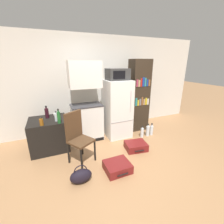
% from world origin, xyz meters
% --- Properties ---
extents(ground_plane, '(24.00, 24.00, 0.00)m').
position_xyz_m(ground_plane, '(0.00, 0.00, 0.00)').
color(ground_plane, '#A3754C').
extents(wall_back, '(6.40, 0.10, 2.60)m').
position_xyz_m(wall_back, '(0.20, 2.00, 1.30)').
color(wall_back, silver).
rests_on(wall_back, ground_plane).
extents(side_table, '(0.79, 0.72, 0.71)m').
position_xyz_m(side_table, '(-1.29, 1.24, 0.35)').
color(side_table, black).
rests_on(side_table, ground_plane).
extents(kitchen_hutch, '(0.75, 0.48, 1.94)m').
position_xyz_m(kitchen_hutch, '(-0.38, 1.36, 0.88)').
color(kitchen_hutch, silver).
rests_on(kitchen_hutch, ground_plane).
extents(refrigerator, '(0.63, 0.68, 1.48)m').
position_xyz_m(refrigerator, '(0.41, 1.27, 0.74)').
color(refrigerator, white).
rests_on(refrigerator, ground_plane).
extents(microwave, '(0.52, 0.41, 0.27)m').
position_xyz_m(microwave, '(0.41, 1.27, 1.62)').
color(microwave, '#333333').
rests_on(microwave, refrigerator).
extents(bookshelf, '(0.53, 0.39, 1.98)m').
position_xyz_m(bookshelf, '(1.14, 1.41, 0.99)').
color(bookshelf, '#2D2319').
rests_on(bookshelf, ground_plane).
extents(bottle_wine_dark, '(0.08, 0.08, 0.28)m').
position_xyz_m(bottle_wine_dark, '(-1.28, 1.36, 0.82)').
color(bottle_wine_dark, black).
rests_on(bottle_wine_dark, side_table).
extents(bottle_amber_beer, '(0.07, 0.07, 0.17)m').
position_xyz_m(bottle_amber_beer, '(-1.39, 0.94, 0.78)').
color(bottle_amber_beer, brown).
rests_on(bottle_amber_beer, side_table).
extents(bottle_green_tall, '(0.07, 0.07, 0.31)m').
position_xyz_m(bottle_green_tall, '(-1.06, 0.93, 0.84)').
color(bottle_green_tall, '#1E6028').
rests_on(bottle_green_tall, side_table).
extents(bottle_clear_short, '(0.06, 0.06, 0.22)m').
position_xyz_m(bottle_clear_short, '(-1.11, 1.08, 0.80)').
color(bottle_clear_short, silver).
rests_on(bottle_clear_short, side_table).
extents(bowl, '(0.15, 0.15, 0.04)m').
position_xyz_m(bowl, '(-1.08, 1.50, 0.73)').
color(bowl, silver).
rests_on(bowl, side_table).
extents(chair, '(0.55, 0.55, 1.02)m').
position_xyz_m(chair, '(-0.78, 0.54, 0.59)').
color(chair, black).
rests_on(chair, ground_plane).
extents(suitcase_large_flat, '(0.46, 0.44, 0.16)m').
position_xyz_m(suitcase_large_flat, '(-0.19, -0.06, 0.08)').
color(suitcase_large_flat, maroon).
rests_on(suitcase_large_flat, ground_plane).
extents(suitcase_small_flat, '(0.52, 0.44, 0.17)m').
position_xyz_m(suitcase_small_flat, '(0.50, 0.42, 0.08)').
color(suitcase_small_flat, maroon).
rests_on(suitcase_small_flat, ground_plane).
extents(handbag, '(0.36, 0.20, 0.33)m').
position_xyz_m(handbag, '(-0.86, -0.08, 0.12)').
color(handbag, black).
rests_on(handbag, ground_plane).
extents(water_bottle_front, '(0.08, 0.08, 0.31)m').
position_xyz_m(water_bottle_front, '(0.96, 0.88, 0.13)').
color(water_bottle_front, silver).
rests_on(water_bottle_front, ground_plane).
extents(water_bottle_middle, '(0.09, 0.09, 0.33)m').
position_xyz_m(water_bottle_middle, '(1.27, 0.89, 0.14)').
color(water_bottle_middle, silver).
rests_on(water_bottle_middle, ground_plane).
extents(water_bottle_back, '(0.09, 0.09, 0.35)m').
position_xyz_m(water_bottle_back, '(1.14, 0.88, 0.15)').
color(water_bottle_back, silver).
rests_on(water_bottle_back, ground_plane).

